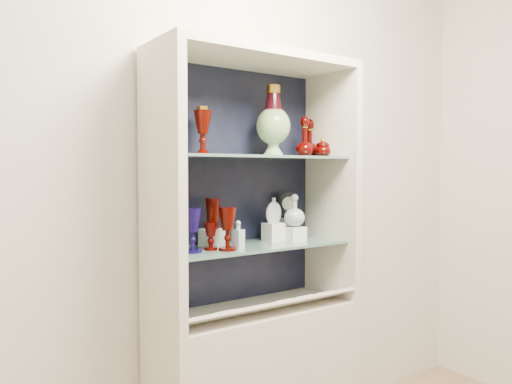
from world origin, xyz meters
TOP-DOWN VIEW (x-y plane):
  - wall_back at (0.00, 1.75)m, footprint 3.50×0.02m
  - cabinet_back_panel at (0.00, 1.72)m, footprint 0.98×0.02m
  - cabinet_side_left at (-0.48, 1.53)m, footprint 0.04×0.40m
  - cabinet_side_right at (0.48, 1.53)m, footprint 0.04×0.40m
  - cabinet_top_cap at (0.00, 1.53)m, footprint 1.00×0.40m
  - shelf_lower at (0.00, 1.55)m, footprint 0.92×0.34m
  - shelf_upper at (0.00, 1.55)m, footprint 0.92×0.34m
  - label_ledge at (0.00, 1.42)m, footprint 0.92×0.17m
  - label_card_0 at (-0.25, 1.42)m, footprint 0.10×0.06m
  - label_card_1 at (0.06, 1.42)m, footprint 0.10×0.06m
  - label_card_2 at (0.31, 1.42)m, footprint 0.10×0.06m
  - label_card_3 at (0.18, 1.42)m, footprint 0.10×0.06m
  - pedestal_lamp_left at (-0.44, 1.58)m, footprint 0.13×0.13m
  - pedestal_lamp_right at (-0.24, 1.60)m, footprint 0.09×0.09m
  - enamel_urn at (0.14, 1.58)m, footprint 0.17×0.17m
  - ruby_decanter_a at (0.33, 1.56)m, footprint 0.10×0.10m
  - ruby_decanter_b at (0.43, 1.65)m, footprint 0.11×0.11m
  - lidded_bowl at (0.44, 1.55)m, footprint 0.10×0.10m
  - cobalt_goblet at (-0.34, 1.51)m, footprint 0.08×0.08m
  - ruby_goblet_tall at (-0.19, 1.47)m, footprint 0.09×0.09m
  - ruby_goblet_small at (-0.25, 1.52)m, footprint 0.07×0.07m
  - riser_ruby_pitcher at (-0.19, 1.61)m, footprint 0.10×0.10m
  - ruby_pitcher at (-0.19, 1.61)m, footprint 0.12×0.09m
  - clear_square_bottle at (-0.13, 1.49)m, footprint 0.06×0.06m
  - riser_flat_flask at (0.15, 1.59)m, footprint 0.09×0.09m
  - flat_flask at (0.15, 1.59)m, footprint 0.09×0.04m
  - riser_clear_round_decanter at (0.24, 1.53)m, footprint 0.09×0.09m
  - clear_round_decanter at (0.24, 1.53)m, footprint 0.12×0.12m
  - riser_cameo_medallion at (0.29, 1.65)m, footprint 0.08×0.08m
  - cameo_medallion at (0.29, 1.65)m, footprint 0.13×0.08m

SIDE VIEW (x-z plane):
  - label_ledge at x=0.00m, z-range 0.74..0.82m
  - label_card_0 at x=-0.25m, z-range 0.78..0.81m
  - label_card_1 at x=0.06m, z-range 0.78..0.81m
  - label_card_2 at x=0.31m, z-range 0.78..0.81m
  - label_card_3 at x=0.18m, z-range 0.78..0.81m
  - shelf_lower at x=0.00m, z-range 1.04..1.05m
  - riser_clear_round_decanter at x=0.24m, z-range 1.05..1.12m
  - riser_ruby_pitcher at x=-0.19m, z-range 1.05..1.13m
  - riser_flat_flask at x=0.15m, z-range 1.05..1.14m
  - riser_cameo_medallion at x=0.29m, z-range 1.05..1.15m
  - ruby_goblet_small at x=-0.25m, z-range 1.05..1.17m
  - clear_square_bottle at x=-0.13m, z-range 1.05..1.18m
  - ruby_goblet_tall at x=-0.19m, z-range 1.05..1.24m
  - cobalt_goblet at x=-0.34m, z-range 1.05..1.24m
  - clear_round_decanter at x=0.24m, z-range 1.12..1.28m
  - ruby_pitcher at x=-0.19m, z-range 1.13..1.27m
  - flat_flask at x=0.15m, z-range 1.14..1.27m
  - cameo_medallion at x=0.29m, z-range 1.15..1.29m
  - cabinet_back_panel at x=0.00m, z-range 0.75..1.90m
  - cabinet_side_left at x=-0.48m, z-range 0.75..1.90m
  - cabinet_side_right at x=0.48m, z-range 0.75..1.90m
  - wall_back at x=0.00m, z-range 0.00..2.80m
  - shelf_upper at x=0.00m, z-range 1.46..1.47m
  - lidded_bowl at x=0.44m, z-range 1.47..1.57m
  - ruby_decanter_b at x=0.43m, z-range 1.47..1.69m
  - pedestal_lamp_right at x=-0.24m, z-range 1.47..1.69m
  - ruby_decanter_a at x=0.33m, z-range 1.47..1.70m
  - pedestal_lamp_left at x=-0.44m, z-range 1.47..1.73m
  - enamel_urn at x=0.14m, z-range 1.47..1.82m
  - cabinet_top_cap at x=0.00m, z-range 1.90..1.94m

